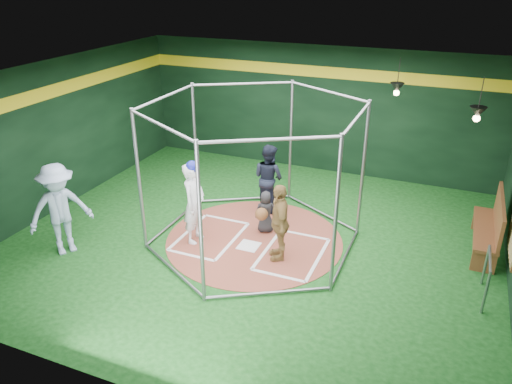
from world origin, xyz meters
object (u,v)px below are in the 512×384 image
at_px(visitor_leopard, 280,222).
at_px(batter_figure, 194,202).
at_px(dugout_bench, 492,225).
at_px(umpire, 269,178).

bearing_deg(visitor_leopard, batter_figure, -115.28).
relative_size(batter_figure, dugout_bench, 0.90).
height_order(visitor_leopard, umpire, umpire).
xyz_separation_m(batter_figure, umpire, (0.90, 2.01, -0.09)).
xyz_separation_m(visitor_leopard, umpire, (-1.00, 1.98, 0.01)).
distance_m(visitor_leopard, umpire, 2.21).
bearing_deg(batter_figure, umpire, 65.89).
bearing_deg(umpire, visitor_leopard, 138.11).
relative_size(visitor_leopard, dugout_bench, 0.80).
bearing_deg(dugout_bench, batter_figure, -161.35).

